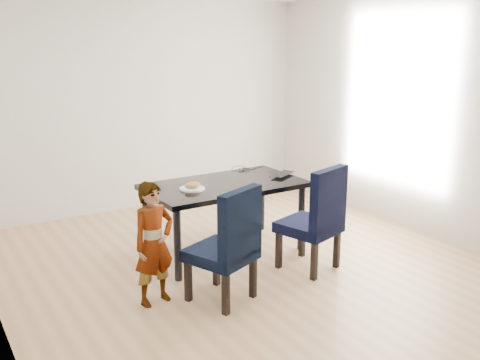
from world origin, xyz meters
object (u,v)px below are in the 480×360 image
plate (192,189)px  laptop (279,174)px  chair_right (309,218)px  child (154,244)px  dining_table (225,218)px  chair_left (220,244)px

plate → laptop: bearing=0.5°
chair_right → child: 1.55m
child → chair_right: bearing=-16.1°
child → plate: child is taller
dining_table → chair_right: (0.48, -0.78, 0.14)m
laptop → chair_right: bearing=50.3°
chair_right → laptop: 0.82m
child → laptop: (1.74, 0.63, 0.23)m
child → plate: (0.68, 0.62, 0.23)m
chair_left → child: child is taller
dining_table → child: bearing=-148.6°
dining_table → chair_left: size_ratio=1.58×
chair_right → chair_left: bearing=170.2°
chair_right → laptop: chair_right is taller
laptop → plate: bearing=-25.2°
chair_left → chair_right: 1.06m
chair_right → laptop: (0.19, 0.76, 0.25)m
chair_left → laptop: (1.24, 0.87, 0.26)m
dining_table → plate: plate is taller
chair_right → child: (-1.55, 0.13, 0.01)m
child → laptop: 1.86m
dining_table → laptop: laptop is taller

